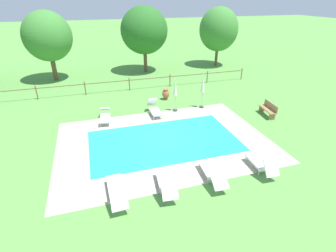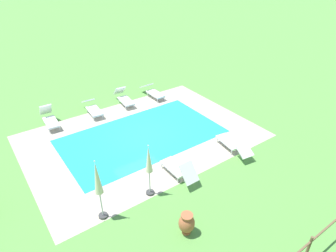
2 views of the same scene
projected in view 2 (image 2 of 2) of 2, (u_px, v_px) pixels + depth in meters
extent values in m
plane|color=#599342|center=(142.00, 136.00, 14.73)|extent=(160.00, 160.00, 0.00)
cube|color=#B2A893|center=(142.00, 136.00, 14.73)|extent=(11.04, 7.71, 0.01)
cube|color=#23A8C1|center=(142.00, 136.00, 14.73)|extent=(7.80, 4.46, 0.01)
cube|color=#C0B59F|center=(170.00, 159.00, 13.09)|extent=(8.28, 0.24, 0.01)
cube|color=#C0B59F|center=(120.00, 117.00, 16.37)|extent=(8.28, 0.24, 0.01)
cube|color=#C0B59F|center=(62.00, 165.00, 12.73)|extent=(0.24, 4.46, 0.01)
cube|color=#C0B59F|center=(203.00, 114.00, 16.72)|extent=(0.24, 4.46, 0.01)
cube|color=white|center=(51.00, 122.00, 15.30)|extent=(0.66, 1.33, 0.07)
cube|color=white|center=(46.00, 109.00, 15.78)|extent=(0.63, 0.58, 0.72)
cube|color=silver|center=(51.00, 123.00, 15.33)|extent=(0.63, 1.30, 0.04)
cylinder|color=silver|center=(60.00, 128.00, 15.11)|extent=(0.04, 0.04, 0.28)
cylinder|color=silver|center=(50.00, 131.00, 14.88)|extent=(0.04, 0.04, 0.28)
cylinder|color=silver|center=(54.00, 119.00, 15.91)|extent=(0.04, 0.04, 0.28)
cylinder|color=silver|center=(44.00, 122.00, 15.67)|extent=(0.04, 0.04, 0.28)
cube|color=white|center=(175.00, 167.00, 12.15)|extent=(0.60, 1.30, 0.07)
cube|color=white|center=(189.00, 173.00, 11.34)|extent=(0.60, 0.61, 0.68)
cube|color=silver|center=(175.00, 168.00, 12.18)|extent=(0.57, 1.28, 0.04)
cylinder|color=silver|center=(162.00, 166.00, 12.50)|extent=(0.04, 0.04, 0.28)
cylinder|color=silver|center=(172.00, 161.00, 12.75)|extent=(0.04, 0.04, 0.28)
cylinder|color=silver|center=(178.00, 180.00, 11.73)|extent=(0.04, 0.04, 0.28)
cylinder|color=silver|center=(188.00, 175.00, 11.98)|extent=(0.04, 0.04, 0.28)
cube|color=white|center=(94.00, 111.00, 16.37)|extent=(0.69, 1.34, 0.07)
cube|color=white|center=(88.00, 101.00, 17.02)|extent=(0.65, 0.82, 0.45)
cube|color=silver|center=(95.00, 112.00, 16.40)|extent=(0.66, 1.31, 0.04)
cylinder|color=silver|center=(103.00, 116.00, 16.17)|extent=(0.04, 0.04, 0.28)
cylinder|color=silver|center=(94.00, 119.00, 15.94)|extent=(0.04, 0.04, 0.28)
cylinder|color=silver|center=(96.00, 108.00, 16.98)|extent=(0.04, 0.04, 0.28)
cylinder|color=silver|center=(87.00, 111.00, 16.75)|extent=(0.04, 0.04, 0.28)
cube|color=white|center=(126.00, 101.00, 17.44)|extent=(0.73, 1.35, 0.07)
cube|color=white|center=(120.00, 90.00, 17.99)|extent=(0.66, 0.71, 0.64)
cube|color=silver|center=(126.00, 102.00, 17.47)|extent=(0.69, 1.32, 0.04)
cylinder|color=silver|center=(134.00, 106.00, 17.23)|extent=(0.04, 0.04, 0.28)
cylinder|color=silver|center=(126.00, 108.00, 17.01)|extent=(0.04, 0.04, 0.28)
cylinder|color=silver|center=(127.00, 99.00, 18.05)|extent=(0.04, 0.04, 0.28)
cylinder|color=silver|center=(119.00, 101.00, 17.83)|extent=(0.04, 0.04, 0.28)
cube|color=white|center=(155.00, 94.00, 18.29)|extent=(0.63, 1.31, 0.07)
cube|color=white|center=(146.00, 86.00, 18.89)|extent=(0.62, 0.79, 0.45)
cube|color=silver|center=(156.00, 95.00, 18.32)|extent=(0.60, 1.29, 0.04)
cylinder|color=silver|center=(164.00, 98.00, 18.13)|extent=(0.04, 0.04, 0.28)
cylinder|color=silver|center=(157.00, 100.00, 17.87)|extent=(0.04, 0.04, 0.28)
cylinder|color=silver|center=(154.00, 92.00, 18.89)|extent=(0.04, 0.04, 0.28)
cylinder|color=silver|center=(147.00, 94.00, 18.63)|extent=(0.04, 0.04, 0.28)
cube|color=white|center=(229.00, 141.00, 13.77)|extent=(0.78, 1.37, 0.07)
cube|color=white|center=(244.00, 149.00, 12.89)|extent=(0.70, 0.85, 0.46)
cube|color=silver|center=(229.00, 142.00, 13.79)|extent=(0.74, 1.34, 0.04)
cylinder|color=silver|center=(217.00, 140.00, 14.18)|extent=(0.04, 0.04, 0.28)
cylinder|color=silver|center=(226.00, 137.00, 14.38)|extent=(0.04, 0.04, 0.28)
cylinder|color=silver|center=(232.00, 152.00, 13.34)|extent=(0.04, 0.04, 0.28)
cylinder|color=silver|center=(240.00, 149.00, 13.54)|extent=(0.04, 0.04, 0.28)
cylinder|color=#383838|center=(103.00, 216.00, 10.29)|extent=(0.32, 0.32, 0.08)
cylinder|color=#B2B5B7|center=(101.00, 205.00, 10.01)|extent=(0.04, 0.04, 1.15)
cone|color=beige|center=(97.00, 177.00, 9.39)|extent=(0.28, 0.28, 1.27)
sphere|color=beige|center=(94.00, 161.00, 9.05)|extent=(0.05, 0.05, 0.05)
cylinder|color=#383838|center=(150.00, 193.00, 11.26)|extent=(0.32, 0.32, 0.08)
cylinder|color=#B2B5B7|center=(150.00, 182.00, 11.00)|extent=(0.04, 0.04, 1.10)
cone|color=beige|center=(149.00, 159.00, 10.43)|extent=(0.26, 0.26, 1.10)
sphere|color=beige|center=(148.00, 146.00, 10.14)|extent=(0.05, 0.05, 0.05)
cylinder|color=#A85B38|center=(186.00, 231.00, 9.72)|extent=(0.29, 0.29, 0.08)
ellipsoid|color=#A85B38|center=(187.00, 223.00, 9.51)|extent=(0.53, 0.53, 0.70)
cylinder|color=#A85B38|center=(187.00, 216.00, 9.33)|extent=(0.40, 0.40, 0.06)
cylinder|color=brown|center=(308.00, 249.00, 8.59)|extent=(0.08, 0.08, 1.05)
cube|color=brown|center=(311.00, 242.00, 8.42)|extent=(20.83, 0.05, 0.05)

